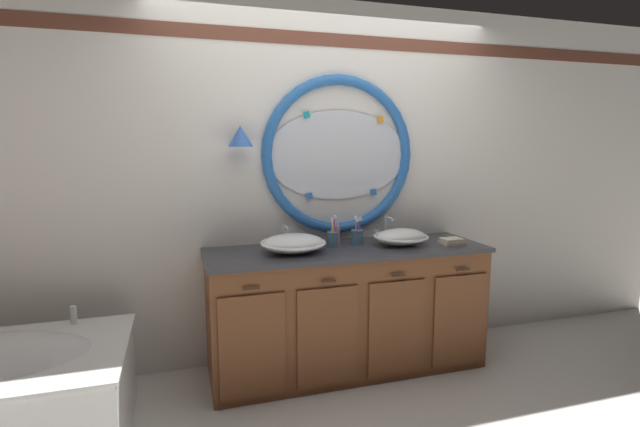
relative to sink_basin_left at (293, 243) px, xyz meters
The scene contains 11 objects.
ground_plane 1.03m from the sink_basin_left, 32.76° to the right, with size 14.00×14.00×0.00m, color silver.
back_wall_assembly 0.63m from the sink_basin_left, 45.72° to the left, with size 6.40×0.26×2.60m.
vanity_counter 0.64m from the sink_basin_left, ahead, with size 1.95×0.64×0.88m.
sink_basin_left is the anchor object (origin of this frame).
sink_basin_right 0.79m from the sink_basin_left, ahead, with size 0.39×0.39×0.12m.
faucet_set_left 0.24m from the sink_basin_left, 90.00° to the left, with size 0.21×0.13×0.15m.
faucet_set_right 0.82m from the sink_basin_left, 17.13° to the left, with size 0.21×0.14×0.18m.
toothbrush_holder_left 0.32m from the sink_basin_left, 16.57° to the left, with size 0.08×0.08×0.22m.
toothbrush_holder_right 0.51m from the sink_basin_left, 13.10° to the left, with size 0.09×0.09×0.20m.
soap_dispenser 0.41m from the sink_basin_left, 27.74° to the left, with size 0.06×0.06×0.16m.
folded_hand_towel 1.15m from the sink_basin_left, ahead, with size 0.16×0.13×0.04m.
Camera 1 is at (-1.05, -2.71, 1.60)m, focal length 26.08 mm.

